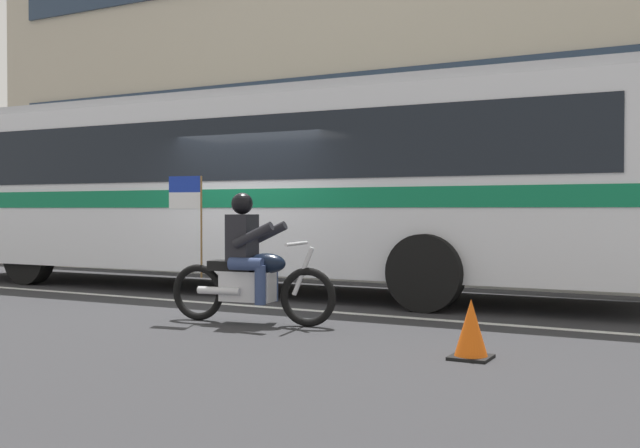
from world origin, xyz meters
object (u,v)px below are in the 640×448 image
object	(u,v)px
transit_bus	(250,179)
fire_hydrant	(383,253)
motorcycle_with_rider	(249,268)
traffic_cone	(471,331)

from	to	relation	value
transit_bus	fire_hydrant	size ratio (longest dim) A/B	17.44
motorcycle_with_rider	traffic_cone	bearing A→B (deg)	-15.11
transit_bus	fire_hydrant	world-z (taller)	transit_bus
motorcycle_with_rider	fire_hydrant	bearing A→B (deg)	97.97
transit_bus	fire_hydrant	xyz separation A→B (m)	(1.25, 2.78, -1.37)
motorcycle_with_rider	fire_hydrant	world-z (taller)	motorcycle_with_rider
traffic_cone	motorcycle_with_rider	bearing A→B (deg)	164.89
motorcycle_with_rider	traffic_cone	xyz separation A→B (m)	(2.96, -0.80, -0.41)
fire_hydrant	traffic_cone	bearing A→B (deg)	-60.48
fire_hydrant	traffic_cone	world-z (taller)	fire_hydrant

